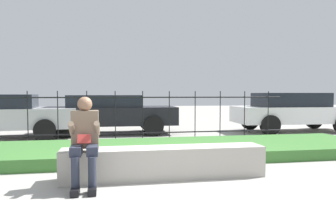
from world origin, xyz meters
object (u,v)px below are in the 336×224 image
at_px(stone_bench, 165,164).
at_px(car_parked_center, 109,113).
at_px(person_seated_reader, 85,137).
at_px(car_parked_right, 293,111).

distance_m(stone_bench, car_parked_center, 6.03).
relative_size(person_seated_reader, car_parked_right, 0.30).
bearing_deg(car_parked_center, person_seated_reader, -92.64).
bearing_deg(stone_bench, person_seated_reader, -166.12).
bearing_deg(car_parked_right, stone_bench, -133.37).
bearing_deg(stone_bench, car_parked_center, 97.67).
bearing_deg(car_parked_right, person_seated_reader, -137.42).
bearing_deg(car_parked_center, stone_bench, -81.32).
distance_m(stone_bench, car_parked_right, 7.81).
relative_size(stone_bench, person_seated_reader, 2.47).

